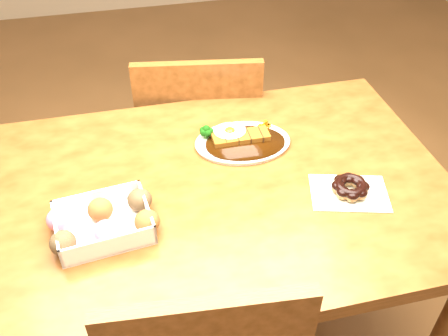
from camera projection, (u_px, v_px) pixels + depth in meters
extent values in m
cube|color=#532C10|center=(212.00, 192.00, 1.25)|extent=(1.20, 0.80, 0.04)
cylinder|color=#532C10|center=(33.00, 232.00, 1.65)|extent=(0.06, 0.06, 0.71)
cylinder|color=#532C10|center=(337.00, 182.00, 1.84)|extent=(0.06, 0.06, 0.71)
cube|color=#532C10|center=(200.00, 142.00, 1.90)|extent=(0.48, 0.48, 0.04)
cylinder|color=#532C10|center=(239.00, 158.00, 2.19)|extent=(0.04, 0.04, 0.41)
cylinder|color=#532C10|center=(161.00, 161.00, 2.17)|extent=(0.04, 0.04, 0.41)
cylinder|color=#532C10|center=(247.00, 213.00, 1.93)|extent=(0.04, 0.04, 0.41)
cylinder|color=#532C10|center=(159.00, 217.00, 1.91)|extent=(0.04, 0.04, 0.41)
cube|color=#532C10|center=(199.00, 118.00, 1.61)|extent=(0.40, 0.09, 0.40)
ellipsoid|color=white|center=(243.00, 143.00, 1.37)|extent=(0.27, 0.20, 0.01)
ellipsoid|color=black|center=(245.00, 143.00, 1.35)|extent=(0.23, 0.17, 0.01)
cube|color=#6B380C|center=(241.00, 137.00, 1.36)|extent=(0.16, 0.06, 0.02)
ellipsoid|color=white|center=(230.00, 131.00, 1.36)|extent=(0.09, 0.08, 0.01)
ellipsoid|color=#FFB214|center=(230.00, 131.00, 1.36)|extent=(0.03, 0.03, 0.02)
cube|color=white|center=(103.00, 222.00, 1.11)|extent=(0.22, 0.18, 0.05)
ellipsoid|color=black|center=(63.00, 243.00, 1.06)|extent=(0.06, 0.06, 0.05)
ellipsoid|color=pink|center=(106.00, 232.00, 1.08)|extent=(0.06, 0.06, 0.05)
ellipsoid|color=brown|center=(147.00, 221.00, 1.10)|extent=(0.06, 0.06, 0.05)
ellipsoid|color=pink|center=(59.00, 219.00, 1.11)|extent=(0.06, 0.06, 0.05)
ellipsoid|color=brown|center=(100.00, 209.00, 1.13)|extent=(0.06, 0.06, 0.05)
ellipsoid|color=black|center=(140.00, 200.00, 1.16)|extent=(0.06, 0.06, 0.05)
cube|color=silver|center=(349.00, 193.00, 1.22)|extent=(0.21, 0.18, 0.00)
torus|color=olive|center=(350.00, 188.00, 1.21)|extent=(0.11, 0.11, 0.03)
torus|color=black|center=(351.00, 185.00, 1.20)|extent=(0.10, 0.10, 0.02)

